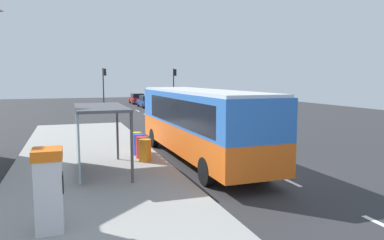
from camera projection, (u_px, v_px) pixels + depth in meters
name	position (u px, v px, depth m)	size (l,w,h in m)	color
ground_plane	(170.00, 128.00, 27.47)	(56.00, 92.00, 0.04)	#2D2D30
sidewalk_platform	(93.00, 171.00, 14.13)	(6.20, 30.00, 0.18)	#999993
lane_stripe_seg_1	(283.00, 178.00, 13.45)	(0.16, 2.20, 0.01)	silver
lane_stripe_seg_2	(227.00, 153.00, 18.15)	(0.16, 2.20, 0.01)	silver
lane_stripe_seg_3	(195.00, 137.00, 22.85)	(0.16, 2.20, 0.01)	silver
lane_stripe_seg_4	(173.00, 127.00, 27.55)	(0.16, 2.20, 0.01)	silver
lane_stripe_seg_5	(158.00, 120.00, 32.25)	(0.16, 2.20, 0.01)	silver
lane_stripe_seg_6	(146.00, 115.00, 36.95)	(0.16, 2.20, 0.01)	silver
lane_stripe_seg_7	(138.00, 111.00, 41.65)	(0.16, 2.20, 0.01)	silver
bus	(198.00, 120.00, 16.25)	(2.69, 11.05, 3.21)	orange
white_van	(171.00, 103.00, 35.02)	(2.13, 5.25, 2.30)	white
sedan_near	(147.00, 101.00, 46.40)	(1.93, 4.44, 1.52)	navy
sedan_far	(137.00, 98.00, 53.08)	(1.85, 4.40, 1.52)	#A51919
ticket_machine	(49.00, 189.00, 8.32)	(0.66, 0.76, 1.94)	silver
recycling_bin_orange	(145.00, 150.00, 15.44)	(0.52, 0.52, 0.95)	orange
recycling_bin_red	(142.00, 147.00, 16.09)	(0.52, 0.52, 0.95)	red
recycling_bin_blue	(139.00, 145.00, 16.75)	(0.52, 0.52, 0.95)	blue
recycling_bin_yellow	(136.00, 142.00, 17.41)	(0.52, 0.52, 0.95)	yellow
traffic_light_near_side	(174.00, 82.00, 45.62)	(0.49, 0.28, 4.96)	#2D2D2D
traffic_light_far_side	(104.00, 82.00, 43.61)	(0.49, 0.28, 4.97)	#2D2D2D
bus_shelter	(92.00, 122.00, 13.49)	(1.80, 4.00, 2.50)	#4C4C51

